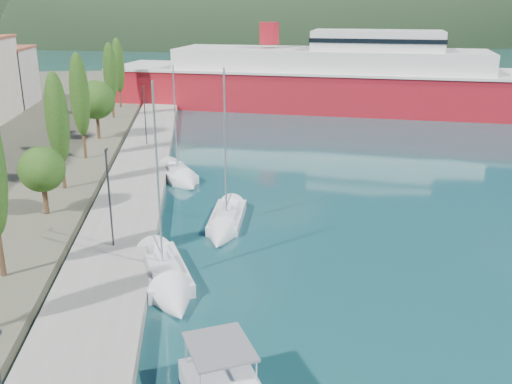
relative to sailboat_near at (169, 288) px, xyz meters
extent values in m
plane|color=#16474C|center=(5.44, 112.42, -0.33)|extent=(1400.00, 1400.00, 0.00)
cube|color=gray|center=(-3.56, 18.42, 0.07)|extent=(5.00, 88.00, 0.80)
cylinder|color=#47301E|center=(-9.07, 1.68, 1.55)|extent=(0.30, 0.30, 2.35)
cylinder|color=#47301E|center=(-9.07, 11.48, 1.38)|extent=(0.36, 0.36, 2.01)
sphere|color=#284C16|center=(-9.07, 11.48, 3.67)|extent=(3.22, 3.22, 3.22)
cylinder|color=#47301E|center=(-9.07, 17.38, 1.41)|extent=(0.30, 0.30, 2.07)
ellipsoid|color=#284C16|center=(-9.07, 17.38, 6.12)|extent=(1.80, 1.80, 7.34)
cylinder|color=#47301E|center=(-9.07, 26.89, 1.48)|extent=(0.30, 0.30, 2.21)
ellipsoid|color=#284C16|center=(-9.07, 26.89, 6.51)|extent=(1.80, 1.80, 7.84)
cylinder|color=#47301E|center=(-9.07, 35.23, 1.68)|extent=(0.36, 0.36, 2.62)
sphere|color=#284C16|center=(-9.07, 35.23, 4.67)|extent=(4.20, 4.20, 4.20)
cylinder|color=#47301E|center=(-9.07, 47.53, 1.43)|extent=(0.30, 0.30, 2.11)
ellipsoid|color=#284C16|center=(-9.07, 47.53, 6.21)|extent=(1.80, 1.80, 7.47)
cylinder|color=#47301E|center=(-9.07, 55.37, 1.44)|extent=(0.30, 0.30, 2.14)
ellipsoid|color=#284C16|center=(-9.07, 55.37, 6.30)|extent=(1.80, 1.80, 7.58)
cylinder|color=#2D2D33|center=(-3.56, 5.04, 3.47)|extent=(0.12, 0.12, 6.00)
cube|color=#2D2D33|center=(-3.56, 5.29, 6.47)|extent=(0.15, 0.50, 0.12)
cylinder|color=#2D2D33|center=(-3.56, 31.54, 3.47)|extent=(0.12, 0.12, 6.00)
cube|color=#2D2D33|center=(-3.56, 31.79, 6.47)|extent=(0.15, 0.50, 0.12)
cube|color=slate|center=(2.41, -9.29, 2.27)|extent=(2.92, 3.25, 0.10)
cube|color=silver|center=(-0.47, 2.03, -0.05)|extent=(3.88, 6.64, 1.00)
cube|color=silver|center=(-0.38, 1.63, 0.61)|extent=(2.05, 2.77, 0.39)
cylinder|color=silver|center=(-0.38, 1.63, 5.70)|extent=(0.12, 0.12, 10.51)
cone|color=silver|center=(0.43, -1.85, -0.05)|extent=(3.13, 3.40, 2.54)
cube|color=silver|center=(3.76, 10.37, -0.09)|extent=(3.25, 6.29, 0.84)
cube|color=silver|center=(3.69, 9.98, 0.47)|extent=(1.73, 2.60, 0.33)
cylinder|color=silver|center=(3.69, 9.98, 5.49)|extent=(0.12, 0.12, 10.33)
cone|color=silver|center=(3.04, 6.61, -0.09)|extent=(2.65, 3.15, 2.16)
cube|color=silver|center=(-0.18, 21.79, -0.07)|extent=(3.99, 5.91, 0.93)
cube|color=silver|center=(-0.06, 21.45, 0.55)|extent=(2.05, 2.52, 0.36)
cylinder|color=silver|center=(-0.06, 21.45, 5.06)|extent=(0.12, 0.12, 9.32)
cone|color=silver|center=(0.93, 18.49, -0.07)|extent=(3.07, 3.17, 2.38)
cube|color=maroon|center=(21.26, 55.32, 2.13)|extent=(65.72, 33.45, 6.26)
cube|color=silver|center=(21.26, 55.32, 5.26)|extent=(66.27, 33.98, 0.34)
cube|color=silver|center=(21.26, 55.32, 6.60)|extent=(45.94, 24.86, 3.35)
cube|color=silver|center=(27.61, 53.18, 9.62)|extent=(19.86, 13.69, 2.68)
cylinder|color=maroon|center=(12.78, 58.18, 10.40)|extent=(2.91, 2.91, 3.13)
camera|label=1|loc=(1.86, -28.04, 14.73)|focal=40.00mm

